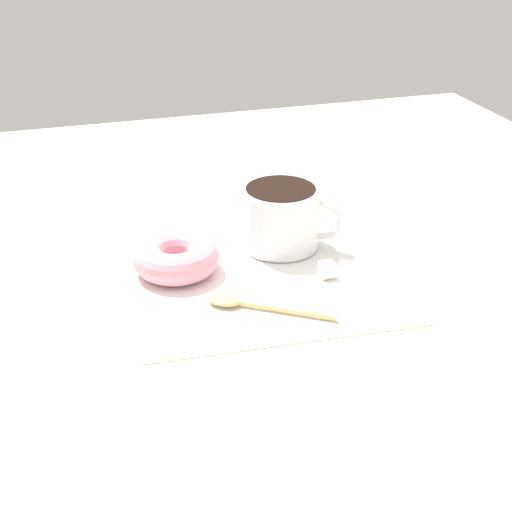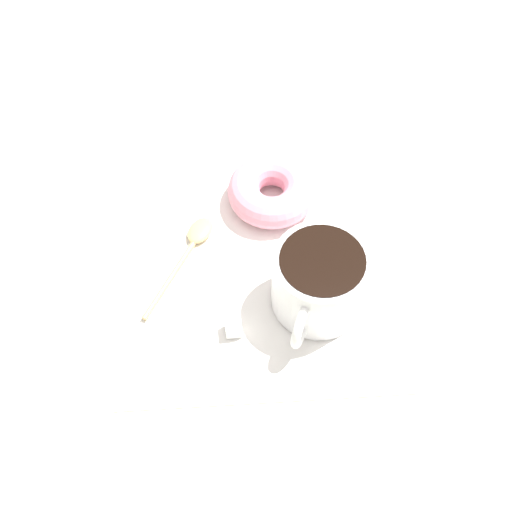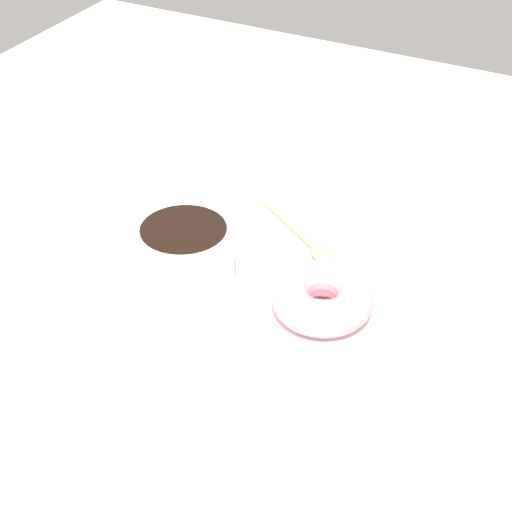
% 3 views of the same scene
% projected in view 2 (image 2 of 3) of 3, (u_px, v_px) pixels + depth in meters
% --- Properties ---
extents(ground_plane, '(1.20, 1.20, 0.02)m').
position_uv_depth(ground_plane, '(261.00, 276.00, 0.75)').
color(ground_plane, beige).
extents(napkin, '(0.31, 0.31, 0.00)m').
position_uv_depth(napkin, '(256.00, 267.00, 0.74)').
color(napkin, white).
rests_on(napkin, ground_plane).
extents(coffee_cup, '(0.12, 0.09, 0.07)m').
position_uv_depth(coffee_cup, '(319.00, 281.00, 0.69)').
color(coffee_cup, white).
rests_on(coffee_cup, napkin).
extents(donut, '(0.10, 0.10, 0.04)m').
position_uv_depth(donut, '(272.00, 191.00, 0.78)').
color(donut, pink).
rests_on(donut, napkin).
extents(spoon, '(0.12, 0.09, 0.01)m').
position_uv_depth(spoon, '(191.00, 244.00, 0.75)').
color(spoon, '#D8B772').
rests_on(spoon, napkin).
extents(sugar_cube, '(0.02, 0.02, 0.02)m').
position_uv_depth(sugar_cube, '(233.00, 327.00, 0.69)').
color(sugar_cube, white).
rests_on(sugar_cube, napkin).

